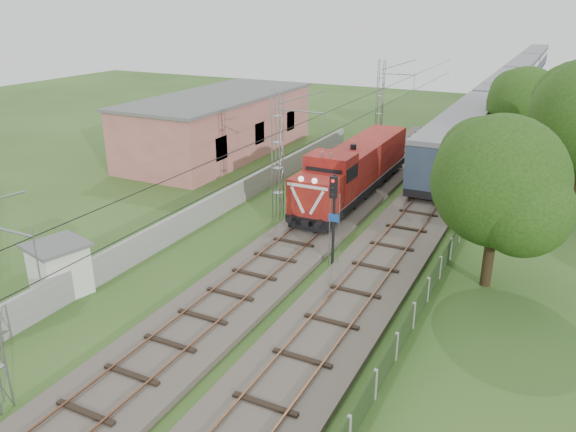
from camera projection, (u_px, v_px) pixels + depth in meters
The scene contains 13 objects.
ground at pixel (211, 317), 24.23m from camera, with size 140.00×140.00×0.00m, color #2D4F1D.
track_main at pixel (285, 252), 30.01m from camera, with size 4.20×70.00×0.45m.
track_side at pixel (434, 196), 38.79m from camera, with size 4.20×80.00×0.45m.
catenary at pixel (278, 155), 34.04m from camera, with size 3.31×70.00×8.00m.
boundary_wall at pixel (231, 197), 36.70m from camera, with size 0.25×40.00×1.50m, color #9E9E99.
station_building at pixel (220, 124), 49.60m from camera, with size 8.40×20.40×5.22m.
fence at pixel (413, 315), 23.18m from camera, with size 0.12×32.00×1.20m.
locomotive at pixel (355, 169), 38.14m from camera, with size 2.77×15.79×4.01m.
coach_rake at pixel (513, 80), 76.71m from camera, with size 3.28×97.73×3.79m.
signal_post at pixel (334, 206), 27.41m from camera, with size 0.55×0.43×4.97m.
relay_hut at pixel (60, 268), 25.78m from camera, with size 2.96×2.96×2.50m.
tree_a at pixel (501, 183), 25.13m from camera, with size 6.35×6.04×8.23m.
tree_c at pixel (525, 105), 45.03m from camera, with size 6.18×5.89×8.01m.
Camera 1 is at (12.38, -17.37, 12.73)m, focal length 35.00 mm.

